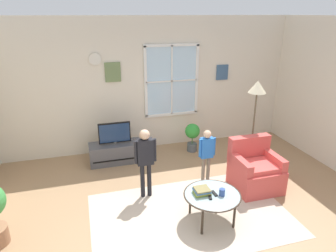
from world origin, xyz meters
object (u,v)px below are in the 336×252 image
Objects in this scene: person_blue_shirt at (207,151)px; book_stack at (202,191)px; cup at (222,192)px; tv_stand at (116,153)px; floor_lamp at (256,96)px; remote_near_books at (214,193)px; person_black_shirt at (145,156)px; coffee_table at (212,196)px; television at (115,133)px; remote_near_cup at (210,197)px; potted_plant_by_window at (192,134)px; armchair at (255,170)px.

book_stack is at bearing -116.15° from person_blue_shirt.
tv_stand is at bearing 117.81° from cup.
book_stack is at bearing -141.49° from floor_lamp.
remote_near_books is at bearing 146.40° from cup.
person_black_shirt reaches higher than cup.
person_black_shirt is 2.30m from floor_lamp.
floor_lamp is at bearing 42.46° from coffee_table.
person_black_shirt is (0.33, -1.39, 0.10)m from television.
floor_lamp is at bearing 9.35° from person_black_shirt.
book_stack is 0.14m from remote_near_cup.
tv_stand is 1.66× the size of potted_plant_by_window.
remote_near_cup is at bearing -52.70° from person_black_shirt.
person_black_shirt reaches higher than tv_stand.
cup is 2.46m from potted_plant_by_window.
armchair is at bearing -72.95° from potted_plant_by_window.
armchair reaches higher than remote_near_books.
person_blue_shirt is at bearing 5.86° from person_black_shirt.
remote_near_cup is 1.15m from person_blue_shirt.
book_stack is at bearing 157.18° from cup.
remote_near_books is (1.15, -2.29, 0.25)m from tv_stand.
tv_stand is 2.68m from cup.
armchair is at bearing -25.31° from person_blue_shirt.
television is at bearing 138.55° from person_blue_shirt.
armchair is 1.22m from cup.
television is (0.00, -0.00, 0.44)m from tv_stand.
person_blue_shirt is at bearing 154.69° from armchair.
cup is at bearing -62.16° from television.
floor_lamp reaches higher than coffee_table.
remote_near_books is at bearing -63.33° from tv_stand.
floor_lamp is at bearing 13.03° from person_blue_shirt.
television is at bearing 116.06° from coffee_table.
person_black_shirt is 1.88× the size of potted_plant_by_window.
potted_plant_by_window reaches higher than remote_near_cup.
tv_stand is 2.56m from coffee_table.
book_stack is at bearing 163.49° from remote_near_books.
cup is at bearing -62.19° from tv_stand.
cup is 1.34m from person_black_shirt.
remote_near_cup is 0.08× the size of floor_lamp.
television is 2.66m from cup.
potted_plant_by_window is at bearing 79.72° from person_blue_shirt.
armchair is 6.21× the size of remote_near_books.
remote_near_cup is 0.14× the size of person_blue_shirt.
person_blue_shirt reaches higher than remote_near_cup.
person_black_shirt is 0.68× the size of floor_lamp.
coffee_table is (-1.10, -0.65, 0.10)m from armchair.
armchair is at bearing -36.59° from tv_stand.
remote_near_cup is at bearing -65.76° from tv_stand.
armchair is 1.36× the size of potted_plant_by_window.
potted_plant_by_window is (0.64, 2.41, -0.06)m from remote_near_cup.
remote_near_books reaches higher than tv_stand.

